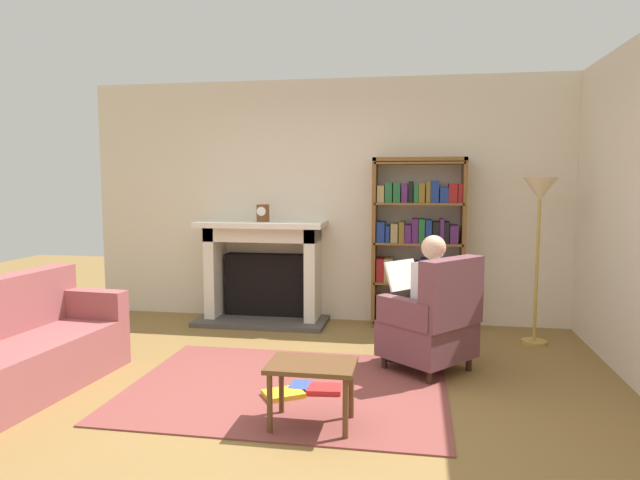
% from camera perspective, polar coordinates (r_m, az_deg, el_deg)
% --- Properties ---
extents(ground, '(14.00, 14.00, 0.00)m').
position_cam_1_polar(ground, '(4.18, -4.32, -16.22)').
color(ground, olive).
extents(back_wall, '(5.60, 0.10, 2.70)m').
position_cam_1_polar(back_wall, '(6.37, 1.18, 3.96)').
color(back_wall, beige).
rests_on(back_wall, ground).
extents(side_wall_right, '(0.10, 5.20, 2.70)m').
position_cam_1_polar(side_wall_right, '(5.28, 28.55, 2.80)').
color(side_wall_right, beige).
rests_on(side_wall_right, ground).
extents(area_rug, '(2.40, 1.80, 0.01)m').
position_cam_1_polar(area_rug, '(4.45, -3.35, -14.72)').
color(area_rug, brown).
rests_on(area_rug, ground).
extents(fireplace, '(1.45, 0.64, 1.14)m').
position_cam_1_polar(fireplace, '(6.35, -5.71, -2.90)').
color(fireplace, '#4C4742').
rests_on(fireplace, ground).
extents(mantel_clock, '(0.14, 0.14, 0.19)m').
position_cam_1_polar(mantel_clock, '(6.18, -5.81, 2.74)').
color(mantel_clock, brown).
rests_on(mantel_clock, fireplace).
extents(bookshelf, '(0.97, 0.32, 1.82)m').
position_cam_1_polar(bookshelf, '(6.12, 9.90, -0.60)').
color(bookshelf, brown).
rests_on(bookshelf, ground).
extents(armchair_reading, '(0.89, 0.89, 0.97)m').
position_cam_1_polar(armchair_reading, '(4.76, 11.45, -8.14)').
color(armchair_reading, '#331E14').
rests_on(armchair_reading, ground).
extents(seated_reader, '(0.59, 0.57, 1.14)m').
position_cam_1_polar(seated_reader, '(4.79, 10.39, -5.62)').
color(seated_reader, silver).
rests_on(seated_reader, ground).
extents(sofa_floral, '(0.85, 1.75, 0.85)m').
position_cam_1_polar(sofa_floral, '(4.81, -28.51, -9.89)').
color(sofa_floral, '#954E4E').
rests_on(sofa_floral, ground).
extents(side_table, '(0.56, 0.39, 0.42)m').
position_cam_1_polar(side_table, '(3.70, -0.85, -13.30)').
color(side_table, brown).
rests_on(side_table, ground).
extents(scattered_books, '(0.59, 0.42, 0.04)m').
position_cam_1_polar(scattered_books, '(4.32, -1.85, -15.01)').
color(scattered_books, red).
rests_on(scattered_books, area_rug).
extents(floor_lamp, '(0.32, 0.32, 1.61)m').
position_cam_1_polar(floor_lamp, '(5.75, 21.37, 3.47)').
color(floor_lamp, '#B7933F').
rests_on(floor_lamp, ground).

